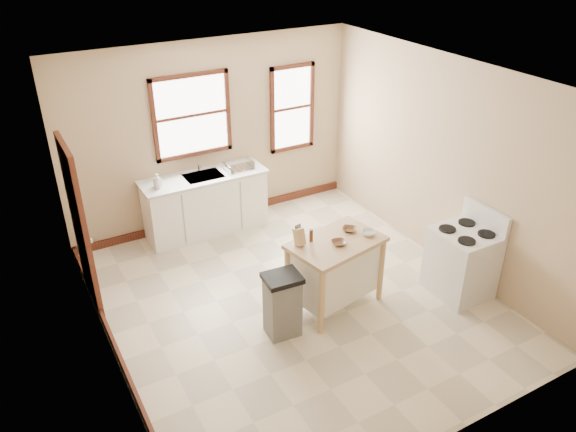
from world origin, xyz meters
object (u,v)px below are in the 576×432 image
(knife_block, at_px, (299,237))
(bowl_c, at_px, (368,233))
(soap_bottle_b, at_px, (157,180))
(kitchen_island, at_px, (335,273))
(dish_rack, at_px, (239,166))
(bowl_a, at_px, (339,243))
(pepper_grinder, at_px, (311,236))
(trash_bin, at_px, (282,305))
(soap_bottle_a, at_px, (157,181))
(bowl_b, at_px, (349,229))
(gas_stove, at_px, (463,253))

(knife_block, bearing_deg, bowl_c, -19.58)
(soap_bottle_b, xyz_separation_m, kitchen_island, (1.38, -2.45, -0.56))
(kitchen_island, distance_m, bowl_c, 0.64)
(bowl_c, bearing_deg, dish_rack, 102.31)
(kitchen_island, distance_m, knife_block, 0.71)
(knife_block, bearing_deg, kitchen_island, -24.26)
(dish_rack, height_order, kitchen_island, dish_rack)
(dish_rack, distance_m, kitchen_island, 2.49)
(kitchen_island, bearing_deg, bowl_a, -113.82)
(dish_rack, bearing_deg, pepper_grinder, -86.02)
(bowl_a, bearing_deg, trash_bin, -172.85)
(dish_rack, xyz_separation_m, knife_block, (-0.29, -2.29, 0.03))
(knife_block, relative_size, bowl_c, 1.22)
(dish_rack, bearing_deg, kitchen_island, -79.71)
(soap_bottle_a, bearing_deg, bowl_c, -38.63)
(kitchen_island, distance_m, bowl_a, 0.48)
(soap_bottle_a, xyz_separation_m, dish_rack, (1.26, 0.05, -0.06))
(soap_bottle_b, bearing_deg, bowl_a, -79.12)
(soap_bottle_a, xyz_separation_m, kitchen_island, (1.40, -2.38, -0.58))
(knife_block, xyz_separation_m, bowl_a, (0.41, -0.22, -0.08))
(pepper_grinder, height_order, bowl_b, pepper_grinder)
(soap_bottle_b, relative_size, pepper_grinder, 1.26)
(trash_bin, bearing_deg, dish_rack, 79.65)
(knife_block, relative_size, gas_stove, 0.17)
(pepper_grinder, bearing_deg, dish_rack, 86.83)
(bowl_b, bearing_deg, soap_bottle_b, 125.24)
(knife_block, relative_size, bowl_a, 1.19)
(soap_bottle_b, xyz_separation_m, knife_block, (0.95, -2.30, -0.01))
(bowl_b, distance_m, gas_stove, 1.48)
(bowl_a, distance_m, bowl_c, 0.43)
(pepper_grinder, bearing_deg, trash_bin, -150.42)
(pepper_grinder, distance_m, bowl_b, 0.53)
(dish_rack, relative_size, kitchen_island, 0.38)
(bowl_c, bearing_deg, knife_block, 165.66)
(kitchen_island, distance_m, gas_stove, 1.64)
(knife_block, bearing_deg, bowl_b, -7.09)
(soap_bottle_b, height_order, pepper_grinder, soap_bottle_b)
(bowl_a, relative_size, bowl_c, 1.03)
(pepper_grinder, relative_size, trash_bin, 0.19)
(soap_bottle_b, height_order, dish_rack, soap_bottle_b)
(trash_bin, bearing_deg, kitchen_island, 16.38)
(bowl_a, bearing_deg, knife_block, 151.78)
(soap_bottle_b, bearing_deg, soap_bottle_a, -124.89)
(bowl_c, bearing_deg, soap_bottle_b, 125.38)
(knife_block, xyz_separation_m, bowl_c, (0.83, -0.21, -0.07))
(dish_rack, xyz_separation_m, bowl_c, (0.55, -2.50, -0.04))
(soap_bottle_a, xyz_separation_m, pepper_grinder, (1.14, -2.23, -0.05))
(bowl_a, xyz_separation_m, gas_stove, (1.55, -0.50, -0.35))
(soap_bottle_a, height_order, knife_block, soap_bottle_a)
(dish_rack, xyz_separation_m, pepper_grinder, (-0.13, -2.29, 0.01))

